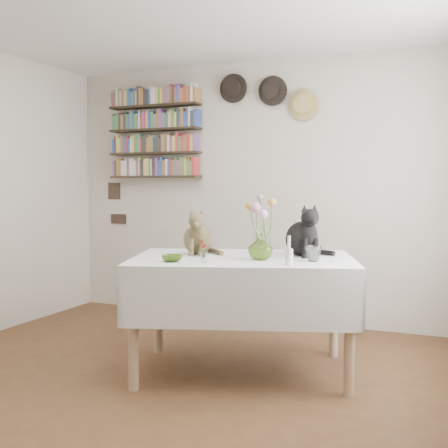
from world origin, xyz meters
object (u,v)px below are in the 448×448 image
at_px(black_cat, 302,229).
at_px(bookshelf_unit, 155,133).
at_px(tabby_cat, 198,231).
at_px(flower_vase, 261,247).
at_px(dining_table, 243,286).

xyz_separation_m(black_cat, bookshelf_unit, (-1.88, 1.18, 0.84)).
distance_m(tabby_cat, flower_vase, 0.55).
xyz_separation_m(dining_table, flower_vase, (0.16, -0.07, 0.29)).
relative_size(black_cat, flower_vase, 2.14).
bearing_deg(tabby_cat, dining_table, -28.71).
bearing_deg(bookshelf_unit, dining_table, -43.23).
bearing_deg(tabby_cat, bookshelf_unit, 109.20).
distance_m(dining_table, tabby_cat, 0.53).
bearing_deg(flower_vase, bookshelf_unit, 138.09).
bearing_deg(dining_table, tabby_cat, 171.99).
height_order(dining_table, flower_vase, flower_vase).
distance_m(black_cat, bookshelf_unit, 2.37).
distance_m(tabby_cat, black_cat, 0.75).
distance_m(dining_table, bookshelf_unit, 2.43).
relative_size(tabby_cat, black_cat, 0.90).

